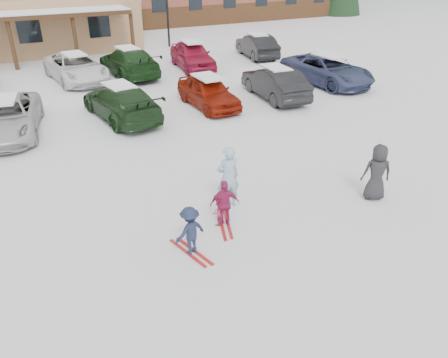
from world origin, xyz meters
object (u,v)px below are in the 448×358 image
parked_car_11 (129,62)px  parked_car_13 (257,46)px  parked_car_3 (121,102)px  toddler_red (218,212)px  bystander_dark (377,172)px  parked_car_4 (208,92)px  parked_car_6 (327,70)px  parked_car_10 (76,67)px  parked_car_2 (6,117)px  parked_car_5 (275,83)px  child_navy (190,231)px  parked_car_12 (192,55)px  child_magenta (225,204)px  adult_skier (228,177)px

parked_car_11 → parked_car_13: parked_car_11 is taller
parked_car_3 → toddler_red: bearing=82.7°
bystander_dark → parked_car_4: (-0.76, 9.69, -0.14)m
parked_car_6 → parked_car_10: (-11.79, 6.55, -0.02)m
parked_car_6 → parked_car_10: parked_car_6 is taller
parked_car_2 → parked_car_3: bearing=7.4°
parked_car_2 → bystander_dark: bearing=-38.0°
parked_car_5 → parked_car_6: (3.84, 0.91, 0.01)m
bystander_dark → parked_car_3: bearing=-39.3°
child_navy → parked_car_12: bearing=-127.5°
parked_car_6 → parked_car_10: bearing=144.4°
child_magenta → parked_car_10: parked_car_10 is taller
parked_car_6 → parked_car_12: (-5.04, 6.35, 0.04)m
adult_skier → parked_car_13: size_ratio=0.41×
child_magenta → parked_car_11: size_ratio=0.24×
parked_car_3 → parked_car_5: 7.36m
parked_car_6 → parked_car_11: parked_car_11 is taller
child_navy → parked_car_5: 12.63m
toddler_red → child_magenta: 0.32m
parked_car_4 → parked_car_6: bearing=3.2°
child_navy → parked_car_12: (7.18, 16.72, 0.16)m
parked_car_12 → parked_car_13: bearing=15.4°
parked_car_6 → toddler_red: bearing=-145.8°
parked_car_11 → parked_car_5: bearing=120.1°
parked_car_5 → parked_car_13: bearing=-110.3°
child_magenta → parked_car_4: size_ratio=0.32×
parked_car_6 → child_navy: bearing=-146.2°
child_magenta → parked_car_12: 17.09m
parked_car_4 → parked_car_5: parked_car_5 is taller
parked_car_12 → child_magenta: bearing=-104.8°
parked_car_4 → parked_car_11: bearing=101.3°
parked_car_2 → parked_car_4: (8.38, -0.41, -0.01)m
child_navy → parked_car_4: size_ratio=0.31×
toddler_red → parked_car_13: bearing=-146.5°
bystander_dark → parked_car_4: size_ratio=0.41×
parked_car_10 → parked_car_11: (2.88, -0.18, 0.04)m
parked_car_3 → parked_car_12: size_ratio=1.08×
toddler_red → parked_car_12: (6.07, 15.92, 0.40)m
child_navy → parked_car_3: bearing=-110.2°
adult_skier → parked_car_6: bearing=-135.5°
parked_car_6 → parked_car_3: bearing=175.7°
parked_car_3 → parked_car_4: 3.94m
child_navy → parked_car_5: bearing=-145.8°
parked_car_2 → parked_car_11: (6.71, 6.62, 0.07)m
adult_skier → parked_car_3: size_ratio=0.37×
parked_car_5 → parked_car_3: bearing=1.1°
adult_skier → bystander_dark: size_ratio=1.09×
bystander_dark → child_magenta: bearing=16.7°
parked_car_4 → parked_car_13: 10.70m
toddler_red → child_navy: size_ratio=0.62×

